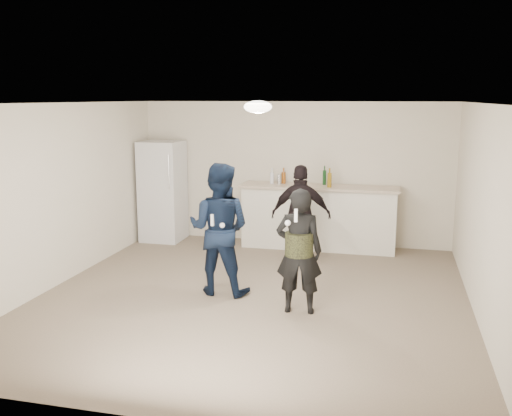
% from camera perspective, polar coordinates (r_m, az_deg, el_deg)
% --- Properties ---
extents(floor, '(6.00, 6.00, 0.00)m').
position_cam_1_polar(floor, '(7.55, -0.37, -8.88)').
color(floor, '#6B5B4C').
rests_on(floor, ground).
extents(ceiling, '(6.00, 6.00, 0.00)m').
position_cam_1_polar(ceiling, '(7.10, -0.39, 10.45)').
color(ceiling, silver).
rests_on(ceiling, wall_back).
extents(wall_back, '(6.00, 0.00, 6.00)m').
position_cam_1_polar(wall_back, '(10.13, 3.78, 3.50)').
color(wall_back, beige).
rests_on(wall_back, floor).
extents(wall_front, '(6.00, 0.00, 6.00)m').
position_cam_1_polar(wall_front, '(4.46, -9.89, -6.40)').
color(wall_front, beige).
rests_on(wall_front, floor).
extents(wall_left, '(0.00, 6.00, 6.00)m').
position_cam_1_polar(wall_left, '(8.33, -19.07, 1.28)').
color(wall_left, beige).
rests_on(wall_left, floor).
extents(wall_right, '(0.00, 6.00, 6.00)m').
position_cam_1_polar(wall_right, '(7.09, 21.73, -0.52)').
color(wall_right, beige).
rests_on(wall_right, floor).
extents(counter, '(2.60, 0.56, 1.05)m').
position_cam_1_polar(counter, '(9.85, 6.27, -1.03)').
color(counter, white).
rests_on(counter, floor).
extents(counter_top, '(2.68, 0.64, 0.04)m').
position_cam_1_polar(counter_top, '(9.75, 6.34, 2.10)').
color(counter_top, '#C4B098').
rests_on(counter_top, counter).
extents(fridge, '(0.70, 0.70, 1.80)m').
position_cam_1_polar(fridge, '(10.45, -9.30, 1.68)').
color(fridge, silver).
rests_on(fridge, floor).
extents(fridge_handle, '(0.02, 0.02, 0.60)m').
position_cam_1_polar(fridge_handle, '(9.95, -8.71, 3.56)').
color(fridge_handle, silver).
rests_on(fridge_handle, fridge).
extents(ceiling_dome, '(0.36, 0.36, 0.16)m').
position_cam_1_polar(ceiling_dome, '(7.40, 0.19, 10.08)').
color(ceiling_dome, white).
rests_on(ceiling_dome, ceiling).
extents(shaker, '(0.08, 0.08, 0.17)m').
position_cam_1_polar(shaker, '(9.91, 2.34, 2.92)').
color(shaker, '#B3B3B7').
rests_on(shaker, counter_top).
extents(man, '(0.87, 0.70, 1.74)m').
position_cam_1_polar(man, '(7.50, -3.70, -2.10)').
color(man, '#0F2240').
rests_on(man, floor).
extents(woman, '(0.59, 0.42, 1.52)m').
position_cam_1_polar(woman, '(6.85, 4.33, -4.32)').
color(woman, black).
rests_on(woman, floor).
extents(camo_shorts, '(0.34, 0.34, 0.28)m').
position_cam_1_polar(camo_shorts, '(6.83, 4.34, -3.61)').
color(camo_shorts, '#353C1B').
rests_on(camo_shorts, woman).
extents(spectator, '(0.94, 0.45, 1.56)m').
position_cam_1_polar(spectator, '(8.81, 4.52, -0.73)').
color(spectator, black).
rests_on(spectator, floor).
extents(remote_man, '(0.04, 0.04, 0.15)m').
position_cam_1_polar(remote_man, '(7.20, -4.38, -1.20)').
color(remote_man, silver).
rests_on(remote_man, man).
extents(nunchuk_man, '(0.07, 0.07, 0.07)m').
position_cam_1_polar(nunchuk_man, '(7.21, -3.40, -1.75)').
color(nunchuk_man, silver).
rests_on(nunchuk_man, man).
extents(remote_woman, '(0.04, 0.04, 0.15)m').
position_cam_1_polar(remote_woman, '(6.50, 4.02, -0.74)').
color(remote_woman, white).
rests_on(remote_woman, woman).
extents(nunchuk_woman, '(0.07, 0.07, 0.07)m').
position_cam_1_polar(nunchuk_woman, '(6.56, 3.20, -1.50)').
color(nunchuk_woman, white).
rests_on(nunchuk_woman, woman).
extents(bottle_cluster, '(1.09, 0.32, 0.25)m').
position_cam_1_polar(bottle_cluster, '(9.82, 4.78, 2.96)').
color(bottle_cluster, white).
rests_on(bottle_cluster, counter_top).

